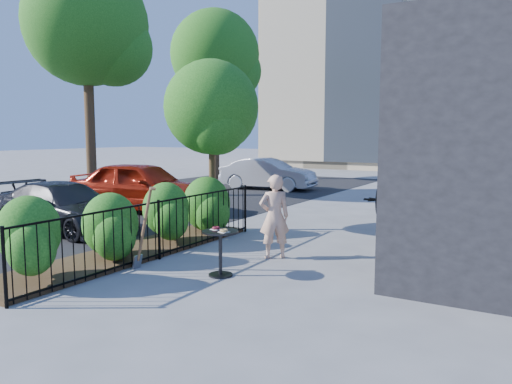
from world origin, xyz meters
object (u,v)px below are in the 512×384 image
Objects in this scene: car_red at (142,186)px; street_tree_far at (215,60)px; street_tree_near at (87,31)px; car_darkgrey at (65,207)px; car_silver at (268,174)px; cafe_table at (220,245)px; woman at (274,217)px; patio_tree at (212,113)px; shovel at (143,233)px.

street_tree_far is at bearing 14.26° from car_red.
street_tree_near is 2.09× the size of car_darkgrey.
car_red is at bearing 170.80° from car_silver.
car_darkgrey is (-5.25, 1.24, 0.06)m from cafe_table.
cafe_table is 0.18× the size of car_red.
street_tree_far reaches higher than car_red.
woman reaches higher than cafe_table.
cafe_table is at bearing -32.12° from street_tree_near.
cafe_table is (10.00, -6.28, -5.41)m from street_tree_near.
woman is 0.35× the size of car_red.
car_red is 1.11× the size of car_darkgrey.
woman reaches higher than car_silver.
patio_tree is at bearing -55.49° from street_tree_far.
car_red is (-5.99, 2.92, -0.03)m from woman.
patio_tree is 9.20m from car_silver.
car_darkgrey is (4.75, -5.04, -5.34)m from street_tree_near.
street_tree_far reaches higher than car_silver.
car_silver is at bearing -31.82° from street_tree_far.
car_red is 1.12× the size of car_silver.
street_tree_near is 1.00× the size of street_tree_far.
car_darkgrey is at bearing 157.98° from shovel.
car_silver is (0.34, 7.07, -0.10)m from car_red.
car_darkgrey is at bearing -178.96° from car_red.
car_silver is at bearing 109.28° from shovel.
car_darkgrey is at bearing 166.76° from cafe_table.
street_tree_near is 6.93m from car_red.
street_tree_far reaches higher than woman.
woman reaches higher than car_darkgrey.
woman is 6.67m from car_red.
car_red is (-3.49, 1.31, -2.02)m from patio_tree.
street_tree_far is at bearing -92.37° from woman.
woman is at bearing -124.77° from car_red.
patio_tree is 4.24m from car_red.
cafe_table is at bearing 14.86° from shovel.
street_tree_near is at bearing 57.05° from car_red.
shovel reaches higher than cafe_table.
patio_tree is 0.90× the size of car_red.
shovel is at bearing -59.33° from street_tree_far.
street_tree_near reaches higher than car_red.
street_tree_near is 5.35× the size of woman.
shovel is 6.52m from car_red.
car_red is at bearing 142.86° from cafe_table.
car_red is (-4.47, 4.74, 0.11)m from shovel.
street_tree_near is at bearing 147.88° from cafe_table.
street_tree_near is at bearing 132.27° from car_silver.
car_silver is (-5.46, 11.46, 0.14)m from cafe_table.
street_tree_near is 8.75m from car_darkgrey.
cafe_table is 0.20× the size of car_silver.
woman is 11.48m from car_silver.
woman is 0.39× the size of car_darkgrey.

